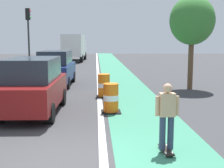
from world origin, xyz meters
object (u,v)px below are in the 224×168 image
at_px(traffic_barrel_front, 111,98).
at_px(traffic_barrel_mid, 104,86).
at_px(skateboarder_on_lane, 167,116).
at_px(delivery_truck_down_block, 75,46).
at_px(traffic_light_corner, 28,29).
at_px(parked_suv_second, 56,68).
at_px(street_tree_sidewalk, 192,21).
at_px(parked_suv_nearest, 34,85).

relative_size(traffic_barrel_front, traffic_barrel_mid, 1.00).
distance_m(skateboarder_on_lane, delivery_truck_down_block, 31.59).
xyz_separation_m(skateboarder_on_lane, traffic_barrel_front, (-1.14, 4.18, -0.38)).
relative_size(skateboarder_on_lane, traffic_light_corner, 0.33).
distance_m(traffic_barrel_front, delivery_truck_down_block, 27.31).
relative_size(skateboarder_on_lane, parked_suv_second, 0.36).
xyz_separation_m(delivery_truck_down_block, street_tree_sidewalk, (7.74, -21.81, 1.82)).
relative_size(traffic_light_corner, street_tree_sidewalk, 1.02).
bearing_deg(street_tree_sidewalk, traffic_barrel_mid, -155.66).
bearing_deg(skateboarder_on_lane, street_tree_sidewalk, 69.92).
xyz_separation_m(parked_suv_nearest, delivery_truck_down_block, (-0.31, 27.06, 0.81)).
xyz_separation_m(parked_suv_second, traffic_light_corner, (-2.98, 6.96, 2.47)).
xyz_separation_m(skateboarder_on_lane, street_tree_sidewalk, (3.46, 9.47, 2.76)).
bearing_deg(traffic_light_corner, parked_suv_second, -66.81).
height_order(parked_suv_nearest, delivery_truck_down_block, delivery_truck_down_block).
distance_m(traffic_light_corner, street_tree_sidewalk, 13.60).
relative_size(skateboarder_on_lane, delivery_truck_down_block, 0.22).
relative_size(skateboarder_on_lane, traffic_barrel_mid, 1.55).
distance_m(traffic_barrel_mid, street_tree_sidewalk, 6.11).
xyz_separation_m(skateboarder_on_lane, traffic_barrel_mid, (-1.32, 7.31, -0.38)).
bearing_deg(street_tree_sidewalk, skateboarder_on_lane, -110.08).
height_order(parked_suv_second, traffic_barrel_front, parked_suv_second).
relative_size(parked_suv_nearest, traffic_barrel_mid, 4.27).
xyz_separation_m(skateboarder_on_lane, traffic_light_corner, (-7.02, 18.14, 2.59)).
relative_size(delivery_truck_down_block, traffic_light_corner, 1.51).
bearing_deg(delivery_truck_down_block, parked_suv_second, -89.31).
bearing_deg(parked_suv_nearest, traffic_light_corner, 102.35).
height_order(parked_suv_nearest, traffic_barrel_mid, parked_suv_nearest).
xyz_separation_m(traffic_barrel_front, traffic_light_corner, (-5.88, 13.96, 2.97)).
bearing_deg(skateboarder_on_lane, traffic_barrel_mid, 100.21).
xyz_separation_m(traffic_barrel_mid, traffic_light_corner, (-5.70, 10.83, 2.97)).
height_order(parked_suv_nearest, street_tree_sidewalk, street_tree_sidewalk).
relative_size(parked_suv_nearest, street_tree_sidewalk, 0.93).
height_order(traffic_barrel_front, street_tree_sidewalk, street_tree_sidewalk).
relative_size(parked_suv_nearest, traffic_light_corner, 0.91).
distance_m(parked_suv_nearest, traffic_barrel_front, 2.88).
bearing_deg(traffic_light_corner, street_tree_sidewalk, -39.59).
bearing_deg(parked_suv_nearest, traffic_barrel_front, -0.87).
bearing_deg(delivery_truck_down_block, parked_suv_nearest, -89.35).
bearing_deg(delivery_truck_down_block, traffic_light_corner, -101.78).
bearing_deg(traffic_barrel_front, street_tree_sidewalk, 49.01).
distance_m(skateboarder_on_lane, traffic_light_corner, 19.62).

